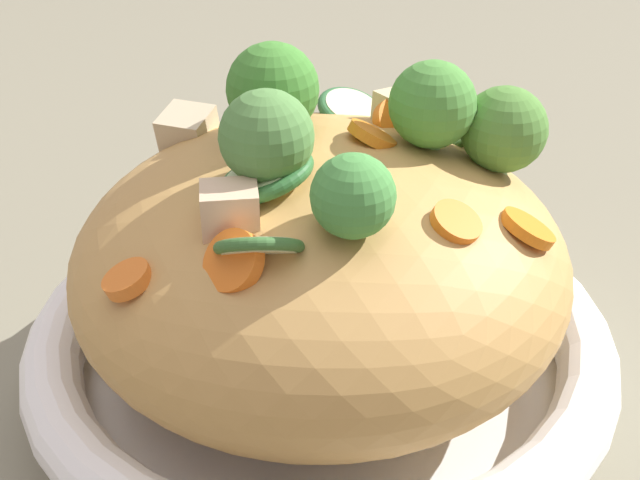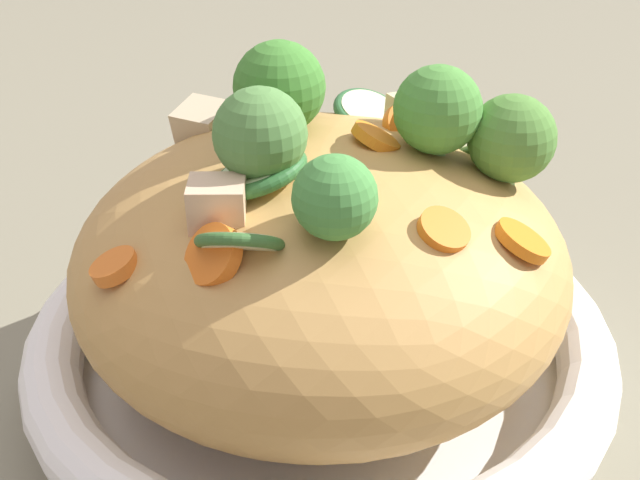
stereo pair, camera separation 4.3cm
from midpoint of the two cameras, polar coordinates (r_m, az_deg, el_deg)
ground_plane at (r=0.49m, az=-2.56°, el=-10.00°), size 3.00×3.00×0.00m
serving_bowl at (r=0.47m, az=-2.63°, el=-7.54°), size 0.32×0.32×0.05m
noodle_heap at (r=0.43m, az=-2.81°, el=-1.54°), size 0.26×0.26×0.13m
broccoli_florets at (r=0.41m, az=-0.67°, el=8.31°), size 0.18×0.17×0.08m
carrot_coins at (r=0.39m, az=-0.60°, el=2.72°), size 0.21×0.14×0.04m
zucchini_slices at (r=0.41m, az=-2.28°, el=5.50°), size 0.17×0.19×0.04m
chicken_chunks at (r=0.44m, az=-3.91°, el=6.90°), size 0.16×0.15×0.04m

